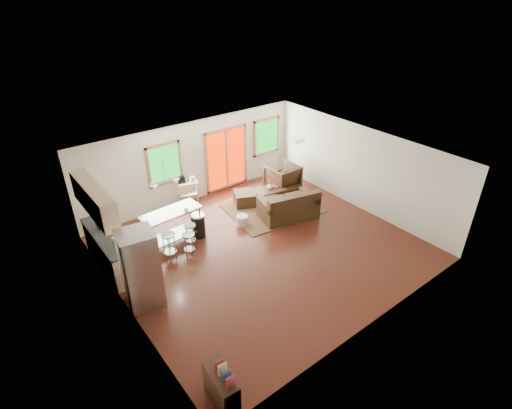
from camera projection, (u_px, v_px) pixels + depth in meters
floor at (263, 248)px, 10.74m from camera, size 7.50×7.00×0.02m
ceiling at (264, 158)px, 9.44m from camera, size 7.50×7.00×0.02m
back_wall at (194, 162)px, 12.50m from camera, size 7.50×0.02×2.60m
left_wall at (119, 262)px, 8.10m from camera, size 0.02×7.00×2.60m
right_wall at (360, 168)px, 12.08m from camera, size 0.02×7.00×2.60m
front_wall at (377, 278)px, 7.68m from camera, size 7.50×0.02×2.60m
window_left at (164, 164)px, 11.84m from camera, size 1.10×0.05×1.30m
french_doors at (226, 159)px, 13.20m from camera, size 1.60×0.05×2.10m
window_right at (266, 136)px, 13.91m from camera, size 1.10×0.05×1.30m
rug at (273, 209)px, 12.51m from camera, size 2.92×2.37×0.03m
loveseat at (289, 207)px, 11.91m from camera, size 1.85×1.31×0.89m
coffee_table at (270, 190)px, 12.86m from camera, size 1.11×0.80×0.40m
armchair at (282, 176)px, 13.44m from camera, size 0.98×0.92×0.99m
ottoman at (245, 198)px, 12.66m from camera, size 0.87×0.87×0.44m
pouf at (242, 220)px, 11.64m from camera, size 0.40×0.40×0.31m
vase at (270, 185)px, 12.79m from camera, size 0.24×0.24×0.34m
book at (273, 184)px, 12.84m from camera, size 0.21×0.09×0.28m
cabinets at (106, 235)px, 9.59m from camera, size 0.64×2.24×2.30m
refrigerator at (141, 269)px, 8.49m from camera, size 0.84×0.82×1.85m
island at (172, 222)px, 10.57m from camera, size 1.63×0.73×1.01m
cup at (186, 210)px, 10.46m from camera, size 0.13×0.11×0.13m
bar_stool_a at (169, 241)px, 10.02m from camera, size 0.44×0.44×0.77m
bar_stool_b at (189, 240)px, 10.20m from camera, size 0.40×0.40×0.66m
bar_stool_c at (190, 231)px, 10.56m from camera, size 0.40×0.40×0.66m
trash_can at (199, 225)px, 11.04m from camera, size 0.46×0.46×0.70m
kitchen_cart at (187, 185)px, 12.51m from camera, size 0.73×0.59×0.97m
bookshelf at (221, 388)px, 6.65m from camera, size 0.39×0.82×0.94m
ceiling_flush at (296, 139)px, 10.74m from camera, size 0.35×0.35×0.12m
pendant_light at (165, 184)px, 9.82m from camera, size 0.80×0.18×0.79m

